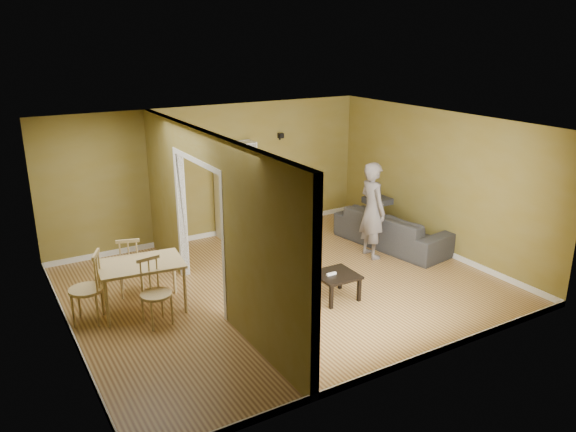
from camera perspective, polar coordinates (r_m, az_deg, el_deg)
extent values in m
plane|color=tan|center=(9.11, -0.45, -7.13)|extent=(6.50, 6.50, 0.00)
plane|color=white|center=(8.34, -0.49, 9.26)|extent=(6.50, 6.50, 0.00)
plane|color=olive|center=(11.01, -7.69, 4.38)|extent=(6.50, 0.00, 6.50)
plane|color=olive|center=(6.55, 11.75, -5.53)|extent=(6.50, 0.00, 6.50)
plane|color=olive|center=(7.63, -22.12, -3.07)|extent=(0.00, 5.50, 5.50)
plane|color=olive|center=(10.58, 14.97, 3.35)|extent=(0.00, 5.50, 5.50)
cube|color=black|center=(11.49, -0.74, 8.17)|extent=(0.10, 0.10, 0.10)
imported|color=black|center=(10.82, 10.60, -0.77)|extent=(2.44, 1.34, 0.88)
imported|color=slate|center=(10.07, 8.62, 1.41)|extent=(0.79, 0.65, 2.05)
cube|color=white|center=(10.93, -7.13, 2.36)|extent=(0.02, 0.35, 1.88)
cube|color=white|center=(11.25, -3.52, 2.92)|extent=(0.02, 0.35, 1.88)
cube|color=white|center=(11.23, -5.66, 2.84)|extent=(0.79, 0.02, 1.88)
cube|color=white|center=(11.37, -5.16, -1.84)|extent=(0.75, 0.35, 0.02)
cube|color=white|center=(11.25, -5.22, -0.07)|extent=(0.75, 0.35, 0.02)
cube|color=white|center=(11.14, -5.27, 1.73)|extent=(0.75, 0.35, 0.02)
cube|color=white|center=(11.04, -5.32, 3.57)|extent=(0.75, 0.35, 0.02)
cube|color=white|center=(10.95, -5.38, 5.44)|extent=(0.75, 0.35, 0.02)
cube|color=white|center=(10.88, -5.44, 7.33)|extent=(0.75, 0.35, 0.02)
cube|color=#142349|center=(11.22, -5.09, 0.57)|extent=(0.45, 0.30, 0.23)
cube|color=#237365|center=(11.07, -5.64, 2.31)|extent=(0.46, 0.30, 0.24)
cube|color=navy|center=(11.01, -5.32, 4.20)|extent=(0.45, 0.29, 0.23)
cube|color=black|center=(8.59, 4.91, -5.99)|extent=(0.61, 0.61, 0.04)
cube|color=black|center=(8.35, 4.45, -8.24)|extent=(0.05, 0.05, 0.37)
cube|color=black|center=(8.63, 7.24, -7.44)|extent=(0.05, 0.05, 0.37)
cube|color=black|center=(8.73, 2.54, -6.98)|extent=(0.05, 0.05, 0.37)
cube|color=black|center=(8.99, 5.27, -6.26)|extent=(0.05, 0.05, 0.37)
cube|color=white|center=(8.53, 4.43, -5.89)|extent=(0.16, 0.04, 0.03)
cube|color=#E9C677|center=(8.37, -14.74, -4.74)|extent=(1.18, 0.79, 0.04)
cylinder|color=#E9C677|center=(8.10, -17.54, -8.67)|extent=(0.05, 0.05, 0.70)
cylinder|color=#E9C677|center=(8.36, -10.28, -7.21)|extent=(0.05, 0.05, 0.70)
cylinder|color=#E9C677|center=(8.71, -18.63, -6.83)|extent=(0.05, 0.05, 0.70)
cylinder|color=#E9C677|center=(8.96, -11.85, -5.54)|extent=(0.05, 0.05, 0.70)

